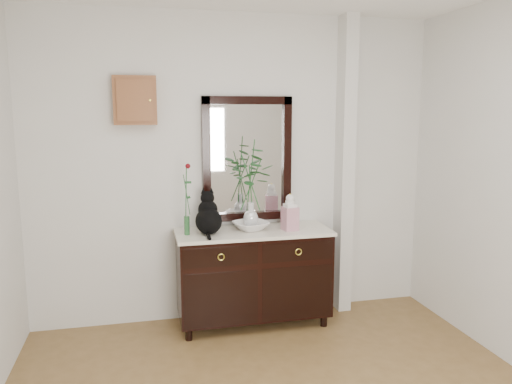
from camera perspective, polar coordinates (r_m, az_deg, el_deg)
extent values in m
cube|color=silver|center=(4.43, -2.30, 2.59)|extent=(3.60, 0.04, 2.70)
cube|color=silver|center=(4.65, 10.09, 2.77)|extent=(0.12, 0.20, 2.70)
cube|color=black|center=(4.41, -0.30, -9.32)|extent=(1.30, 0.50, 0.82)
cube|color=silver|center=(4.30, -0.31, -4.59)|extent=(1.33, 0.52, 0.03)
cube|color=black|center=(4.43, -1.00, 3.76)|extent=(0.80, 0.06, 1.10)
cube|color=white|center=(4.44, -1.04, 3.78)|extent=(0.66, 0.01, 0.96)
cube|color=brown|center=(4.28, -13.67, 10.14)|extent=(0.35, 0.10, 0.40)
imported|color=white|center=(4.31, -0.60, -3.87)|extent=(0.38, 0.38, 0.07)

